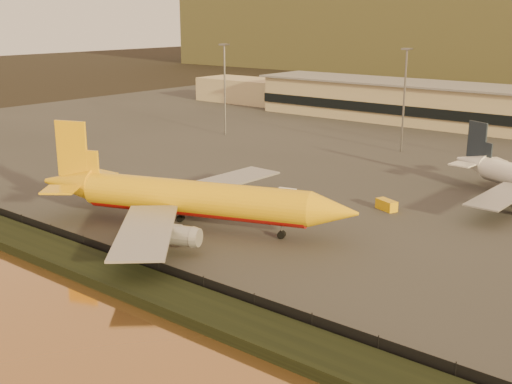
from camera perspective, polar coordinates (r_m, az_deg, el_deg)
ground at (r=95.42m, az=-3.65°, el=-5.04°), size 900.00×900.00×0.00m
embankment at (r=84.37m, az=-11.54°, el=-7.66°), size 320.00×7.00×1.40m
tarmac at (r=174.88m, az=17.89°, el=3.77°), size 320.00×220.00×0.20m
perimeter_fence at (r=86.51m, az=-9.52°, el=-6.53°), size 300.00×0.05×2.20m
terminal_building at (r=207.20m, az=17.41°, el=7.27°), size 202.00×25.00×12.60m
apron_light_masts at (r=148.89m, az=20.93°, el=7.66°), size 152.20×12.20×25.40m
dhl_cargo_jet at (r=102.69m, az=-5.91°, el=-0.62°), size 52.89×50.25×16.28m
gse_vehicle_yellow at (r=115.08m, az=11.52°, el=-1.13°), size 4.41×3.21×1.81m
gse_vehicle_white at (r=120.98m, az=2.74°, el=-0.07°), size 3.76×2.33×1.57m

